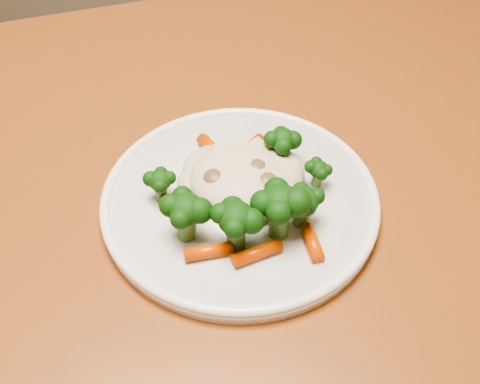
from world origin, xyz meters
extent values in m
cube|color=brown|center=(0.06, -0.16, 0.73)|extent=(1.41, 1.13, 0.04)
cube|color=brown|center=(0.49, 0.34, 0.35)|extent=(0.07, 0.07, 0.71)
cylinder|color=white|center=(0.17, -0.13, 0.76)|extent=(0.26, 0.26, 0.01)
ellipsoid|color=beige|center=(0.17, -0.11, 0.78)|extent=(0.11, 0.10, 0.04)
ellipsoid|color=black|center=(0.12, -0.18, 0.79)|extent=(0.05, 0.05, 0.05)
ellipsoid|color=black|center=(0.17, -0.19, 0.79)|extent=(0.05, 0.05, 0.05)
ellipsoid|color=black|center=(0.20, -0.17, 0.79)|extent=(0.06, 0.06, 0.05)
ellipsoid|color=black|center=(0.23, -0.16, 0.78)|extent=(0.04, 0.04, 0.04)
ellipsoid|color=black|center=(0.25, -0.11, 0.78)|extent=(0.03, 0.03, 0.03)
ellipsoid|color=black|center=(0.21, -0.08, 0.78)|extent=(0.04, 0.04, 0.04)
ellipsoid|color=black|center=(0.10, -0.13, 0.78)|extent=(0.04, 0.04, 0.03)
cylinder|color=#E44B05|center=(0.15, -0.07, 0.77)|extent=(0.04, 0.05, 0.01)
cylinder|color=#E44B05|center=(0.18, -0.07, 0.77)|extent=(0.04, 0.04, 0.01)
cylinder|color=#E44B05|center=(0.21, -0.09, 0.77)|extent=(0.04, 0.03, 0.01)
cylinder|color=#E44B05|center=(0.11, -0.15, 0.77)|extent=(0.03, 0.04, 0.01)
cylinder|color=#E44B05|center=(0.14, -0.20, 0.77)|extent=(0.04, 0.02, 0.01)
cylinder|color=#E44B05|center=(0.18, -0.20, 0.77)|extent=(0.05, 0.03, 0.01)
cylinder|color=#E44B05|center=(0.23, -0.19, 0.77)|extent=(0.02, 0.04, 0.01)
cylinder|color=#E44B05|center=(0.20, -0.12, 0.78)|extent=(0.02, 0.04, 0.01)
cylinder|color=#E44B05|center=(0.17, -0.09, 0.78)|extent=(0.03, 0.04, 0.01)
cylinder|color=#E44B05|center=(0.14, -0.07, 0.77)|extent=(0.03, 0.05, 0.01)
cylinder|color=#E44B05|center=(0.19, -0.08, 0.77)|extent=(0.04, 0.04, 0.01)
ellipsoid|color=brown|center=(0.19, -0.11, 0.78)|extent=(0.03, 0.03, 0.02)
ellipsoid|color=brown|center=(0.19, -0.13, 0.78)|extent=(0.02, 0.02, 0.02)
ellipsoid|color=brown|center=(0.15, -0.12, 0.78)|extent=(0.02, 0.02, 0.02)
cube|color=#D6B48E|center=(0.17, -0.08, 0.78)|extent=(0.03, 0.02, 0.01)
cube|color=#D6B48E|center=(0.19, -0.08, 0.78)|extent=(0.02, 0.02, 0.01)
cube|color=#D6B48E|center=(0.15, -0.10, 0.78)|extent=(0.02, 0.02, 0.01)
cube|color=#D6B48E|center=(0.16, -0.09, 0.78)|extent=(0.02, 0.02, 0.01)
camera|label=1|loc=(0.16, -0.52, 1.18)|focal=45.00mm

